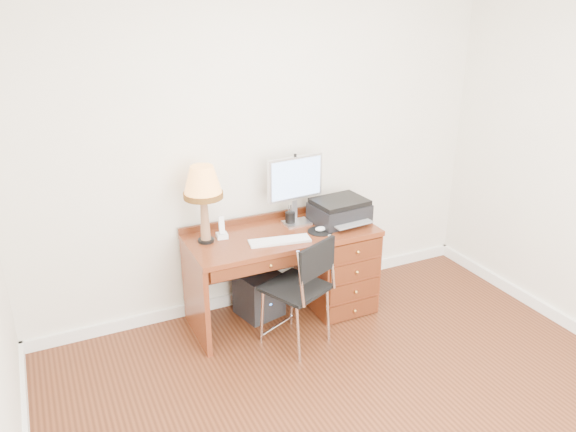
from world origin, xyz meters
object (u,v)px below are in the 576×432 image
printer (339,211)px  phone (222,232)px  equipment_box (259,294)px  leg_lamp (203,187)px  chair (299,283)px  desk (317,263)px  monitor (296,182)px

printer → phone: size_ratio=2.65×
equipment_box → phone: bearing=165.4°
leg_lamp → phone: bearing=7.0°
printer → chair: size_ratio=0.52×
desk → phone: (-0.78, 0.10, 0.39)m
monitor → desk: bearing=-50.5°
leg_lamp → equipment_box: bearing=1.5°
phone → chair: phone is taller
printer → chair: printer is taller
chair → monitor: bearing=42.8°
leg_lamp → equipment_box: leg_lamp is taller
leg_lamp → equipment_box: size_ratio=1.60×
equipment_box → chair: bearing=-93.6°
phone → equipment_box: bearing=6.1°
desk → chair: 0.62m
phone → equipment_box: size_ratio=0.47×
desk → monitor: bearing=134.9°
monitor → equipment_box: size_ratio=1.50×
monitor → leg_lamp: leg_lamp is taller
desk → leg_lamp: leg_lamp is taller
desk → printer: size_ratio=3.24×
monitor → printer: 0.44m
desk → monitor: monitor is taller
printer → leg_lamp: size_ratio=0.77×
printer → phone: (-0.98, 0.10, -0.04)m
desk → equipment_box: (-0.49, 0.10, -0.23)m
printer → leg_lamp: leg_lamp is taller
chair → equipment_box: (-0.10, 0.56, -0.35)m
printer → equipment_box: 0.96m
monitor → chair: bearing=-118.6°
printer → chair: 0.81m
printer → equipment_box: bearing=167.3°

